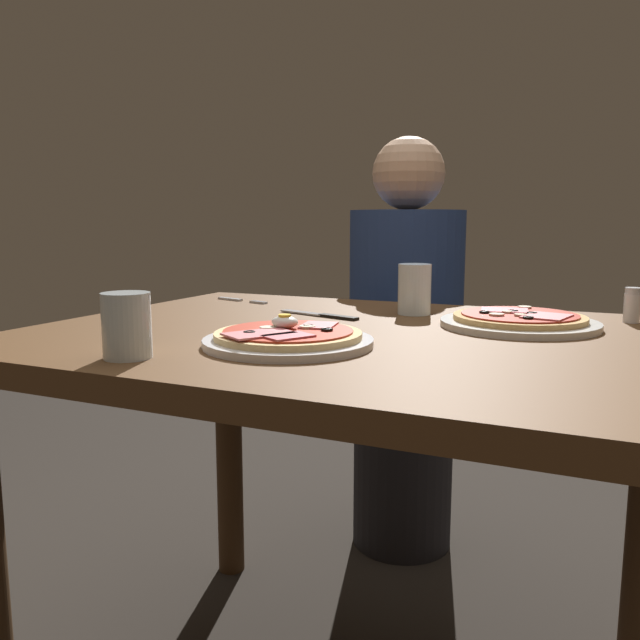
{
  "coord_description": "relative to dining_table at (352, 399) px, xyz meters",
  "views": [
    {
      "loc": [
        0.41,
        -1.04,
        0.95
      ],
      "look_at": [
        -0.03,
        -0.08,
        0.79
      ],
      "focal_mm": 36.32,
      "sensor_mm": 36.0,
      "label": 1
    }
  ],
  "objects": [
    {
      "name": "pizza_across_left",
      "position": [
        0.26,
        0.17,
        0.13
      ],
      "size": [
        0.28,
        0.28,
        0.03
      ],
      "color": "white",
      "rests_on": "dining_table"
    },
    {
      "name": "salt_shaker",
      "position": [
        0.45,
        0.31,
        0.15
      ],
      "size": [
        0.03,
        0.03,
        0.07
      ],
      "color": "white",
      "rests_on": "dining_table"
    },
    {
      "name": "fork",
      "position": [
        -0.41,
        0.29,
        0.12
      ],
      "size": [
        0.16,
        0.06,
        0.0
      ],
      "color": "silver",
      "rests_on": "dining_table"
    },
    {
      "name": "water_glass_near",
      "position": [
        -0.21,
        -0.34,
        0.16
      ],
      "size": [
        0.07,
        0.07,
        0.09
      ],
      "color": "silver",
      "rests_on": "dining_table"
    },
    {
      "name": "diner_person",
      "position": [
        -0.12,
        0.72,
        -0.08
      ],
      "size": [
        0.32,
        0.32,
        1.18
      ],
      "rotation": [
        0.0,
        0.0,
        3.14
      ],
      "color": "black",
      "rests_on": "ground"
    },
    {
      "name": "pizza_foreground",
      "position": [
        -0.04,
        -0.16,
        0.13
      ],
      "size": [
        0.27,
        0.27,
        0.05
      ],
      "color": "white",
      "rests_on": "dining_table"
    },
    {
      "name": "water_glass_far",
      "position": [
        0.04,
        0.25,
        0.17
      ],
      "size": [
        0.07,
        0.07,
        0.1
      ],
      "color": "silver",
      "rests_on": "dining_table"
    },
    {
      "name": "dining_table",
      "position": [
        0.0,
        0.0,
        0.0
      ],
      "size": [
        1.12,
        0.86,
        0.76
      ],
      "color": "brown",
      "rests_on": "ground"
    },
    {
      "name": "knife",
      "position": [
        -0.12,
        0.14,
        0.12
      ],
      "size": [
        0.19,
        0.07,
        0.01
      ],
      "color": "silver",
      "rests_on": "dining_table"
    }
  ]
}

